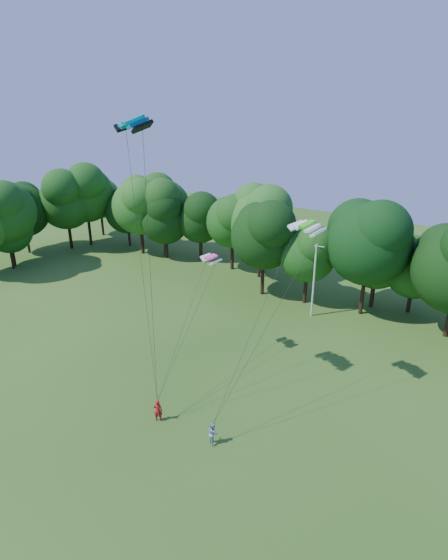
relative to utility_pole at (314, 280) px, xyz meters
The scene contains 10 objects.
ground 31.46m from the utility_pole, 88.50° to the right, with size 160.00×160.00×0.00m, color #285015.
utility_pole is the anchor object (origin of this frame).
kite_flyer_left 22.26m from the utility_pole, 92.78° to the right, with size 0.62×0.41×1.69m, color #B31817.
kite_flyer_right 21.97m from the utility_pole, 80.90° to the right, with size 0.77×0.60×1.57m, color #90B1C8.
kite_teal 25.76m from the utility_pole, 100.91° to the right, with size 3.36×2.25×0.63m.
kite_green 16.77m from the utility_pole, 68.72° to the right, with size 2.89×2.02×0.46m.
kite_pink 14.07m from the utility_pole, 106.03° to the right, with size 2.22×1.57×0.32m.
tree_back_west 28.11m from the utility_pole, 167.80° to the left, with size 8.64×8.64×12.57m.
tree_back_center 7.04m from the utility_pole, 42.35° to the left, with size 9.42×9.42×13.70m.
tree_flank_west 42.29m from the utility_pole, 165.60° to the right, with size 6.94×6.94×10.09m.
Camera 1 is at (17.02, -8.28, 20.62)m, focal length 28.00 mm.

